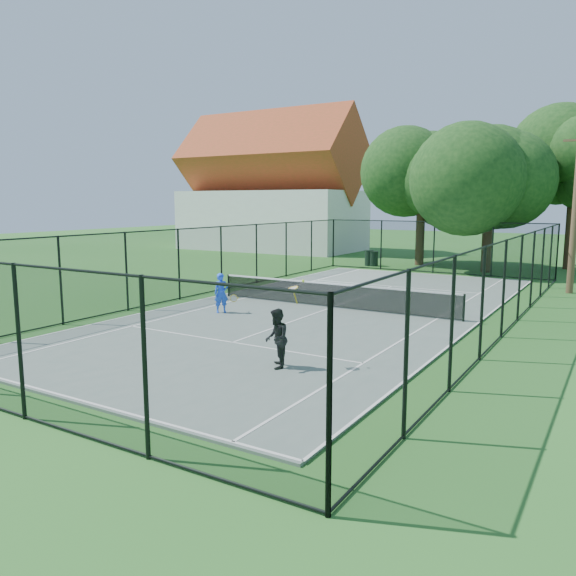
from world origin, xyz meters
The scene contains 13 objects.
ground centered at (0.00, 0.00, 0.00)m, with size 120.00×120.00×0.00m, color #265F20.
tennis_court centered at (0.00, 0.00, 0.03)m, with size 11.00×24.00×0.06m, color slate.
tennis_net centered at (0.00, 0.00, 0.58)m, with size 10.08×0.08×0.95m.
fence centered at (0.00, 0.00, 1.50)m, with size 13.10×26.10×3.00m.
tree_near_left centered at (-2.03, 16.65, 4.95)m, with size 6.17×6.17×8.05m.
tree_near_mid centered at (2.52, 15.00, 5.48)m, with size 6.80×6.80×8.89m.
tree_near_right centered at (6.52, 19.19, 5.57)m, with size 6.35×6.35×8.77m.
building centered at (-17.00, 22.00, 4.93)m, with size 15.30×8.15×11.87m.
trash_bin_left centered at (-4.66, 14.51, 0.51)m, with size 0.58×0.58×1.01m.
trash_bin_right centered at (-4.32, 14.49, 0.48)m, with size 0.58×0.58×0.96m.
utility_pole centered at (7.49, 9.00, 3.78)m, with size 1.40×0.30×7.44m.
player_blue centered at (-3.03, -3.02, 0.79)m, with size 0.89×0.63×1.46m.
player_black centered at (2.43, -7.84, 0.80)m, with size 0.87×1.06×2.15m.
Camera 1 is at (9.60, -19.12, 4.11)m, focal length 35.00 mm.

